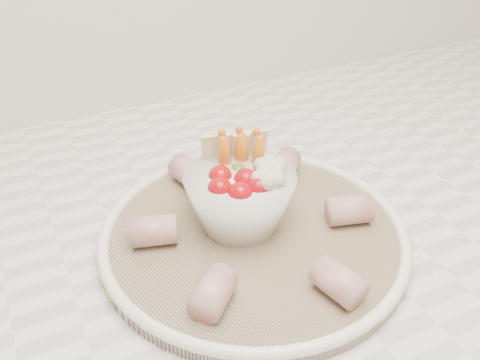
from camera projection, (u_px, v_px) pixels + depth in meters
name	position (u px, v px, depth m)	size (l,w,h in m)	color
serving_platter	(254.00, 235.00, 0.56)	(0.34, 0.34, 0.02)	navy
veggie_bowl	(241.00, 195.00, 0.55)	(0.11, 0.11, 0.09)	white
cured_meat_rolls	(254.00, 220.00, 0.55)	(0.25, 0.27, 0.03)	#A94E4D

